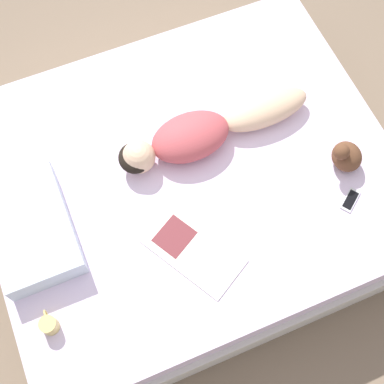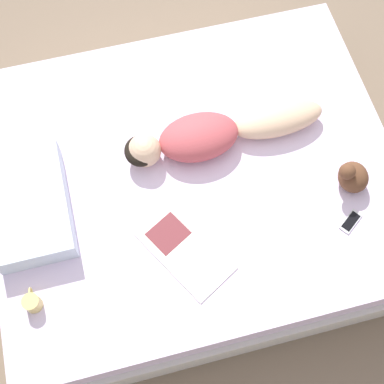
% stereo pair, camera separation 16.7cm
% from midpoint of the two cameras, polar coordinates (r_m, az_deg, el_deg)
% --- Properties ---
extents(ground_plane, '(12.00, 12.00, 0.00)m').
position_cam_midpoint_polar(ground_plane, '(3.46, -1.71, -1.48)').
color(ground_plane, '#7A6651').
extents(bed, '(1.95, 2.32, 0.53)m').
position_cam_midpoint_polar(bed, '(3.22, -1.83, 0.28)').
color(bed, beige).
rests_on(bed, ground_plane).
extents(person, '(0.30, 1.15, 0.19)m').
position_cam_midpoint_polar(person, '(2.98, -0.15, 6.40)').
color(person, '#DBB28E').
rests_on(person, bed).
extents(open_magazine, '(0.58, 0.48, 0.01)m').
position_cam_midpoint_polar(open_magazine, '(2.79, -1.63, -6.36)').
color(open_magazine, silver).
rests_on(open_magazine, bed).
extents(coffee_mug, '(0.12, 0.09, 0.09)m').
position_cam_midpoint_polar(coffee_mug, '(2.77, -16.75, -13.52)').
color(coffee_mug, tan).
rests_on(coffee_mug, bed).
extents(cell_phone, '(0.13, 0.15, 0.01)m').
position_cam_midpoint_polar(cell_phone, '(2.99, 15.02, -0.94)').
color(cell_phone, silver).
rests_on(cell_phone, bed).
extents(plush_toy, '(0.18, 0.18, 0.22)m').
position_cam_midpoint_polar(plush_toy, '(3.00, 14.59, 3.64)').
color(plush_toy, brown).
rests_on(plush_toy, bed).
extents(pillow, '(0.65, 0.40, 0.15)m').
position_cam_midpoint_polar(pillow, '(2.91, -18.41, -3.61)').
color(pillow, silver).
rests_on(pillow, bed).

